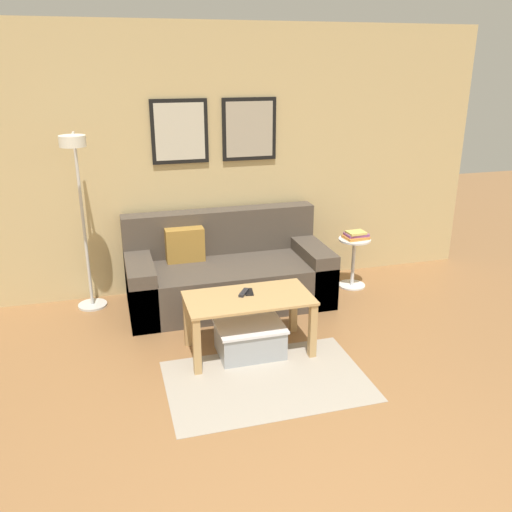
{
  "coord_description": "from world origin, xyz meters",
  "views": [
    {
      "loc": [
        -1.02,
        -1.49,
        2.21
      ],
      "look_at": [
        0.0,
        2.12,
        0.85
      ],
      "focal_mm": 38.0,
      "sensor_mm": 36.0,
      "label": 1
    }
  ],
  "objects_px": {
    "couch": "(227,273)",
    "remote_control": "(244,293)",
    "storage_bin": "(250,339)",
    "floor_lamp": "(79,194)",
    "cell_phone": "(248,292)",
    "side_table": "(353,258)",
    "coffee_table": "(249,308)",
    "book_stack": "(356,235)"
  },
  "relations": [
    {
      "from": "floor_lamp",
      "to": "storage_bin",
      "type": "bearing_deg",
      "value": -41.69
    },
    {
      "from": "storage_bin",
      "to": "floor_lamp",
      "type": "height_order",
      "value": "floor_lamp"
    },
    {
      "from": "remote_control",
      "to": "book_stack",
      "type": "bearing_deg",
      "value": 65.76
    },
    {
      "from": "storage_bin",
      "to": "side_table",
      "type": "xyz_separation_m",
      "value": [
        1.38,
        1.04,
        0.18
      ]
    },
    {
      "from": "cell_phone",
      "to": "book_stack",
      "type": "bearing_deg",
      "value": 42.74
    },
    {
      "from": "couch",
      "to": "coffee_table",
      "type": "relative_size",
      "value": 1.91
    },
    {
      "from": "storage_bin",
      "to": "book_stack",
      "type": "distance_m",
      "value": 1.79
    },
    {
      "from": "couch",
      "to": "remote_control",
      "type": "xyz_separation_m",
      "value": [
        -0.07,
        -0.92,
        0.2
      ]
    },
    {
      "from": "cell_phone",
      "to": "side_table",
      "type": "bearing_deg",
      "value": 42.86
    },
    {
      "from": "floor_lamp",
      "to": "side_table",
      "type": "bearing_deg",
      "value": -1.0
    },
    {
      "from": "book_stack",
      "to": "cell_phone",
      "type": "relative_size",
      "value": 1.78
    },
    {
      "from": "coffee_table",
      "to": "remote_control",
      "type": "xyz_separation_m",
      "value": [
        -0.02,
        0.07,
        0.1
      ]
    },
    {
      "from": "floor_lamp",
      "to": "cell_phone",
      "type": "relative_size",
      "value": 11.73
    },
    {
      "from": "couch",
      "to": "floor_lamp",
      "type": "bearing_deg",
      "value": 177.83
    },
    {
      "from": "book_stack",
      "to": "remote_control",
      "type": "bearing_deg",
      "value": -146.61
    },
    {
      "from": "floor_lamp",
      "to": "cell_phone",
      "type": "distance_m",
      "value": 1.7
    },
    {
      "from": "coffee_table",
      "to": "cell_phone",
      "type": "height_order",
      "value": "cell_phone"
    },
    {
      "from": "coffee_table",
      "to": "book_stack",
      "type": "distance_m",
      "value": 1.72
    },
    {
      "from": "book_stack",
      "to": "cell_phone",
      "type": "xyz_separation_m",
      "value": [
        -1.37,
        -0.92,
        -0.07
      ]
    },
    {
      "from": "storage_bin",
      "to": "remote_control",
      "type": "relative_size",
      "value": 3.52
    },
    {
      "from": "storage_bin",
      "to": "cell_phone",
      "type": "xyz_separation_m",
      "value": [
        0.02,
        0.12,
        0.35
      ]
    },
    {
      "from": "couch",
      "to": "storage_bin",
      "type": "bearing_deg",
      "value": -92.87
    },
    {
      "from": "coffee_table",
      "to": "side_table",
      "type": "relative_size",
      "value": 1.92
    },
    {
      "from": "storage_bin",
      "to": "coffee_table",
      "type": "bearing_deg",
      "value": 87.56
    },
    {
      "from": "storage_bin",
      "to": "book_stack",
      "type": "bearing_deg",
      "value": 36.76
    },
    {
      "from": "book_stack",
      "to": "cell_phone",
      "type": "bearing_deg",
      "value": -146.22
    },
    {
      "from": "side_table",
      "to": "book_stack",
      "type": "height_order",
      "value": "book_stack"
    },
    {
      "from": "side_table",
      "to": "cell_phone",
      "type": "relative_size",
      "value": 3.68
    },
    {
      "from": "coffee_table",
      "to": "remote_control",
      "type": "height_order",
      "value": "remote_control"
    },
    {
      "from": "coffee_table",
      "to": "side_table",
      "type": "height_order",
      "value": "side_table"
    },
    {
      "from": "storage_bin",
      "to": "cell_phone",
      "type": "bearing_deg",
      "value": 79.48
    },
    {
      "from": "storage_bin",
      "to": "remote_control",
      "type": "xyz_separation_m",
      "value": [
        -0.02,
        0.11,
        0.36
      ]
    },
    {
      "from": "couch",
      "to": "remote_control",
      "type": "height_order",
      "value": "couch"
    },
    {
      "from": "remote_control",
      "to": "cell_phone",
      "type": "bearing_deg",
      "value": 51.42
    },
    {
      "from": "side_table",
      "to": "book_stack",
      "type": "bearing_deg",
      "value": 20.98
    },
    {
      "from": "side_table",
      "to": "remote_control",
      "type": "distance_m",
      "value": 1.69
    },
    {
      "from": "couch",
      "to": "side_table",
      "type": "xyz_separation_m",
      "value": [
        1.33,
        0.0,
        0.02
      ]
    },
    {
      "from": "storage_bin",
      "to": "floor_lamp",
      "type": "relative_size",
      "value": 0.32
    },
    {
      "from": "cell_phone",
      "to": "storage_bin",
      "type": "bearing_deg",
      "value": -91.55
    },
    {
      "from": "couch",
      "to": "storage_bin",
      "type": "height_order",
      "value": "couch"
    },
    {
      "from": "floor_lamp",
      "to": "book_stack",
      "type": "relative_size",
      "value": 6.59
    },
    {
      "from": "couch",
      "to": "side_table",
      "type": "distance_m",
      "value": 1.33
    }
  ]
}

